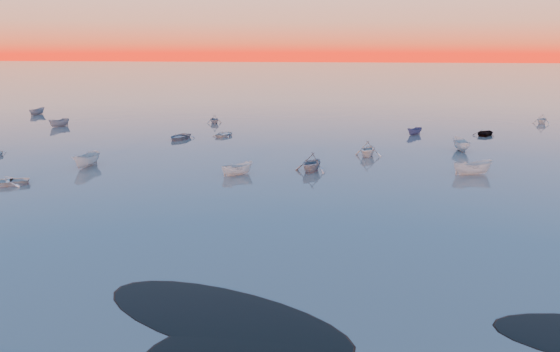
# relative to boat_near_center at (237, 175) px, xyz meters

# --- Properties ---
(ground) EXTENTS (600.00, 600.00, 0.00)m
(ground) POSITION_rel_boat_near_center_xyz_m (7.69, 67.87, 0.00)
(ground) COLOR #605650
(ground) RESTS_ON ground
(mud_lobes) EXTENTS (140.00, 6.00, 0.07)m
(mud_lobes) POSITION_rel_boat_near_center_xyz_m (7.69, -33.13, 0.01)
(mud_lobes) COLOR black
(mud_lobes) RESTS_ON ground
(moored_fleet) EXTENTS (124.00, 58.00, 1.20)m
(moored_fleet) POSITION_rel_boat_near_center_xyz_m (7.69, 20.87, 0.00)
(moored_fleet) COLOR silver
(moored_fleet) RESTS_ON ground
(boat_near_center) EXTENTS (3.43, 3.76, 1.24)m
(boat_near_center) POSITION_rel_boat_near_center_xyz_m (0.00, 0.00, 0.00)
(boat_near_center) COLOR silver
(boat_near_center) RESTS_ON ground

